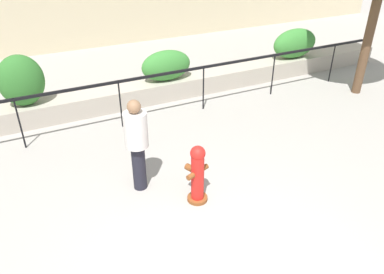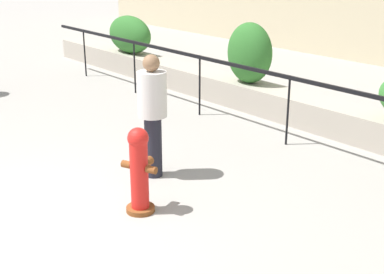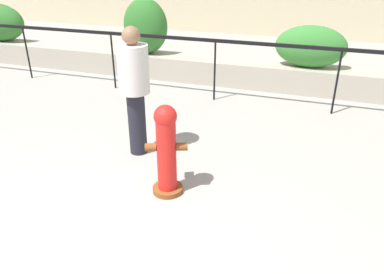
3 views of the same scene
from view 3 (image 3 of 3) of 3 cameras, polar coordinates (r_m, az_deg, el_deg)
The scene contains 6 objects.
planter_wall_low at distance 8.18m, azimuth 5.59°, elevation 9.88°, with size 18.00×0.70×0.50m, color #ADA393.
fence_railing_segment at distance 6.96m, azimuth 3.58°, elevation 13.62°, with size 15.00×0.05×1.15m.
hedge_bush_1 at distance 8.63m, azimuth -7.11°, elevation 16.41°, with size 1.01×0.70×1.19m, color #2D6B28.
hedge_bush_2 at distance 7.81m, azimuth 17.64°, elevation 13.00°, with size 1.36×0.61×0.81m, color #387F33.
fire_hydrant at distance 4.17m, azimuth -3.92°, elevation -1.92°, with size 0.47×0.48×1.08m.
pedestrian at distance 4.96m, azimuth -8.77°, elevation 7.89°, with size 0.56×0.56×1.73m.
Camera 3 is at (1.84, -1.64, 2.50)m, focal length 35.00 mm.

